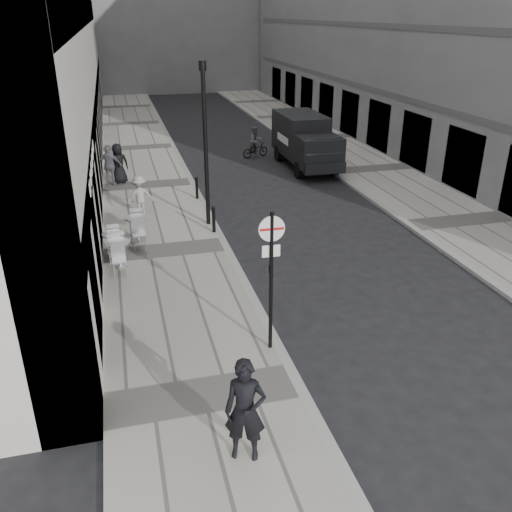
{
  "coord_description": "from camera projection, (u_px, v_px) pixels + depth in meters",
  "views": [
    {
      "loc": [
        -3.2,
        -6.25,
        7.31
      ],
      "look_at": [
        0.07,
        6.38,
        1.4
      ],
      "focal_mm": 38.0,
      "sensor_mm": 36.0,
      "label": 1
    }
  ],
  "objects": [
    {
      "name": "panel_van",
      "position": [
        305.0,
        139.0,
        27.24
      ],
      "size": [
        2.08,
        5.49,
        2.58
      ],
      "rotation": [
        0.0,
        0.0,
        -0.0
      ],
      "color": "black",
      "rests_on": "ground"
    },
    {
      "name": "far_sidewalk",
      "position": [
        370.0,
        170.0,
        27.16
      ],
      "size": [
        4.0,
        60.0,
        0.12
      ],
      "primitive_type": "cube",
      "color": "#A39C93",
      "rests_on": "ground"
    },
    {
      "name": "cafe_table_far",
      "position": [
        118.0,
        252.0,
        16.51
      ],
      "size": [
        0.76,
        1.72,
        0.98
      ],
      "color": "silver",
      "rests_on": "sidewalk"
    },
    {
      "name": "pedestrian_a",
      "position": [
        110.0,
        165.0,
        24.14
      ],
      "size": [
        1.15,
        0.73,
        1.82
      ],
      "primitive_type": "imported",
      "rotation": [
        0.0,
        0.0,
        2.86
      ],
      "color": "slate",
      "rests_on": "sidewalk"
    },
    {
      "name": "pedestrian_c",
      "position": [
        118.0,
        164.0,
        24.45
      ],
      "size": [
        0.98,
        0.73,
        1.81
      ],
      "primitive_type": "imported",
      "rotation": [
        0.0,
        0.0,
        3.33
      ],
      "color": "black",
      "rests_on": "sidewalk"
    },
    {
      "name": "sidewalk",
      "position": [
        148.0,
        186.0,
        24.65
      ],
      "size": [
        4.0,
        60.0,
        0.12
      ],
      "primitive_type": "cube",
      "color": "#A39C93",
      "rests_on": "ground"
    },
    {
      "name": "bollard_far",
      "position": [
        197.0,
        189.0,
        22.59
      ],
      "size": [
        0.11,
        0.11,
        0.86
      ],
      "primitive_type": "cylinder",
      "color": "black",
      "rests_on": "sidewalk"
    },
    {
      "name": "sign_post",
      "position": [
        271.0,
        264.0,
        11.81
      ],
      "size": [
        0.58,
        0.09,
        3.36
      ],
      "rotation": [
        0.0,
        0.0,
        -0.03
      ],
      "color": "black",
      "rests_on": "sidewalk"
    },
    {
      "name": "cyclist",
      "position": [
        255.0,
        145.0,
        29.47
      ],
      "size": [
        1.64,
        0.99,
        1.67
      ],
      "rotation": [
        0.0,
        0.0,
        0.31
      ],
      "color": "black",
      "rests_on": "ground"
    },
    {
      "name": "cafe_table_near",
      "position": [
        114.0,
        243.0,
        17.23
      ],
      "size": [
        0.72,
        1.62,
        0.92
      ],
      "color": "silver",
      "rests_on": "sidewalk"
    },
    {
      "name": "pedestrian_b",
      "position": [
        140.0,
        196.0,
        20.64
      ],
      "size": [
        1.06,
        0.69,
        1.54
      ],
      "primitive_type": "imported",
      "rotation": [
        0.0,
        0.0,
        3.26
      ],
      "color": "gray",
      "rests_on": "sidewalk"
    },
    {
      "name": "lamppost",
      "position": [
        205.0,
        138.0,
        18.78
      ],
      "size": [
        0.26,
        0.26,
        5.72
      ],
      "color": "black",
      "rests_on": "sidewalk"
    },
    {
      "name": "walking_man",
      "position": [
        245.0,
        411.0,
        9.21
      ],
      "size": [
        0.84,
        0.68,
        1.97
      ],
      "primitive_type": "imported",
      "rotation": [
        0.0,
        0.0,
        -0.34
      ],
      "color": "black",
      "rests_on": "sidewalk"
    },
    {
      "name": "ground",
      "position": [
        346.0,
        480.0,
        9.25
      ],
      "size": [
        120.0,
        120.0,
        0.0
      ],
      "primitive_type": "plane",
      "color": "black",
      "rests_on": "ground"
    },
    {
      "name": "cafe_table_mid",
      "position": [
        138.0,
        227.0,
        18.33
      ],
      "size": [
        0.8,
        1.82,
        1.03
      ],
      "color": "#A7A7A9",
      "rests_on": "sidewalk"
    },
    {
      "name": "bollard_near",
      "position": [
        214.0,
        220.0,
        19.14
      ],
      "size": [
        0.12,
        0.12,
        0.89
      ],
      "primitive_type": "cylinder",
      "color": "black",
      "rests_on": "sidewalk"
    }
  ]
}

